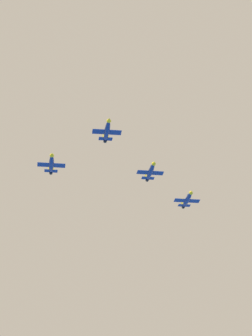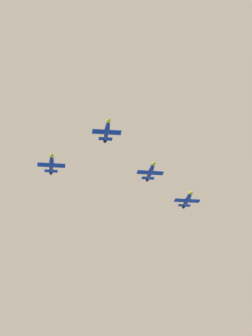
% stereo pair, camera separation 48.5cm
% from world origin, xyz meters
% --- Properties ---
extents(jet_lead, '(10.17, 13.12, 3.11)m').
position_xyz_m(jet_lead, '(-25.03, -9.44, 135.76)').
color(jet_lead, navy).
extents(jet_left_wingman, '(9.84, 13.12, 3.08)m').
position_xyz_m(jet_left_wingman, '(-0.68, -2.55, 131.90)').
color(jet_left_wingman, navy).
extents(jet_right_wingman, '(10.29, 13.50, 3.19)m').
position_xyz_m(jet_right_wingman, '(-27.91, 15.71, 132.81)').
color(jet_right_wingman, navy).
extents(jet_left_outer, '(10.41, 13.64, 3.22)m').
position_xyz_m(jet_left_outer, '(23.68, 4.34, 130.64)').
color(jet_left_outer, navy).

